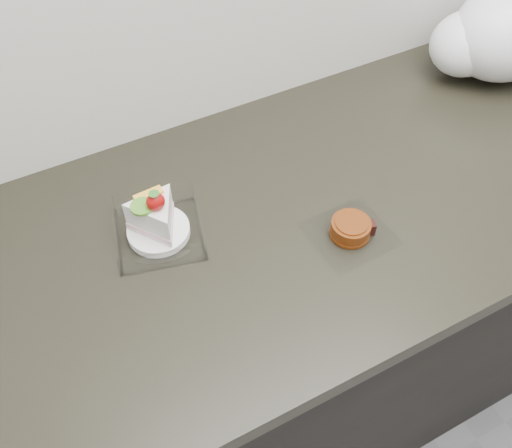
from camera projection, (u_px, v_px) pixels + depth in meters
The scene contains 4 objects.
counter at pixel (329, 310), 1.41m from camera, with size 2.04×0.64×0.90m.
cake_tray at pixel (157, 224), 0.97m from camera, with size 0.18×0.18×0.12m.
mooncake_wrap at pixel (351, 229), 0.98m from camera, with size 0.14×0.13×0.03m.
plastic_bag at pixel (502, 32), 1.22m from camera, with size 0.33×0.25×0.26m.
Camera 1 is at (-0.50, 1.12, 1.68)m, focal length 40.00 mm.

